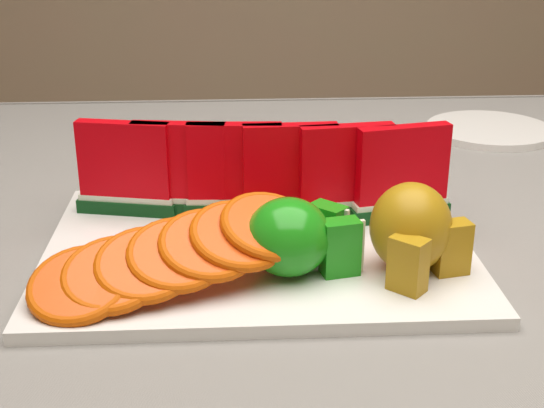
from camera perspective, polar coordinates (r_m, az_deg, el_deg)
table at (r=0.85m, az=3.71°, el=-7.66°), size 1.40×0.90×0.75m
tablecloth at (r=0.82m, az=3.82°, el=-3.88°), size 1.53×1.03×0.20m
platter at (r=0.72m, az=-1.02°, el=-3.41°), size 0.40×0.30×0.01m
apple_cluster at (r=0.66m, az=1.83°, el=-2.52°), size 0.11×0.09×0.07m
pear_cluster at (r=0.67m, az=10.57°, el=-1.97°), size 0.10×0.10×0.08m
side_plate at (r=1.14m, az=16.07°, el=5.39°), size 0.18×0.18×0.01m
fork at (r=1.04m, az=-12.99°, el=3.85°), size 0.04×0.19×0.00m
watermelon_row at (r=0.77m, az=-0.73°, el=2.35°), size 0.39×0.07×0.10m
orange_fan_front at (r=0.64m, az=-7.11°, el=-3.76°), size 0.27×0.16×0.07m
orange_fan_back at (r=0.83m, az=-4.44°, el=1.81°), size 0.24×0.10×0.04m
tangerine_segments at (r=0.73m, az=-1.61°, el=-1.63°), size 0.17×0.07×0.03m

